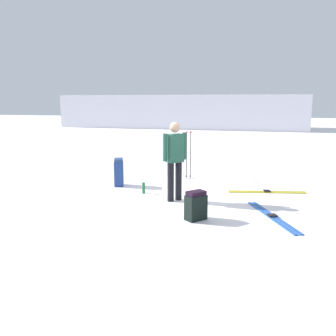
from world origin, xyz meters
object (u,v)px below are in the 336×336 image
Objects in this scene: ski_poles_planted_near at (189,152)px; thermos_bottle at (144,188)px; backpack_large_dark at (196,206)px; backpack_bright at (119,172)px; skier_standing at (175,157)px; ski_pair_near at (272,216)px; ski_pair_far at (267,192)px.

thermos_bottle is (-0.75, -1.90, -0.60)m from ski_poles_planted_near.
backpack_bright reaches higher than backpack_large_dark.
ski_poles_planted_near reaches higher than backpack_large_dark.
skier_standing is at bearing -33.15° from backpack_bright.
skier_standing is at bearing 159.59° from ski_pair_near.
ski_poles_planted_near is at bearing 91.93° from skier_standing.
thermos_bottle is (-2.83, -0.71, 0.12)m from ski_pair_far.
thermos_bottle is (-2.84, 1.20, 0.12)m from ski_pair_near.
ski_pair_far is 3.38× the size of backpack_large_dark.
skier_standing reaches higher than ski_poles_planted_near.
backpack_bright reaches higher than thermos_bottle.
ski_poles_planted_near is (-2.08, 1.19, 0.72)m from ski_pair_far.
backpack_bright is at bearing 146.85° from skier_standing.
ski_pair_near is 1.43× the size of ski_poles_planted_near.
thermos_bottle is (-1.46, 1.65, -0.13)m from backpack_large_dark.
backpack_bright is (-3.67, 1.83, 0.33)m from ski_pair_near.
backpack_bright is (-3.66, -0.08, 0.33)m from ski_pair_far.
ski_pair_far is at bearing 1.21° from backpack_bright.
ski_pair_near is 7.20× the size of thermos_bottle.
skier_standing is 6.54× the size of thermos_bottle.
ski_poles_planted_near is at bearing 68.51° from thermos_bottle.
ski_pair_far is (2.00, 1.16, -0.94)m from skier_standing.
skier_standing is at bearing -149.80° from ski_pair_far.
ski_poles_planted_near is (-0.08, 2.36, -0.23)m from skier_standing.
backpack_bright is 0.54× the size of ski_poles_planted_near.
backpack_large_dark is (0.63, -1.20, -0.69)m from skier_standing.
backpack_large_dark is (-1.37, -2.36, 0.25)m from ski_pair_far.
ski_pair_far is 2.58× the size of backpack_bright.
thermos_bottle is (0.83, -0.63, -0.21)m from backpack_bright.
skier_standing is 1.30× the size of ski_poles_planted_near.
ski_pair_near is at bearing -20.41° from skier_standing.
ski_poles_planted_near is at bearing 150.17° from ski_pair_far.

